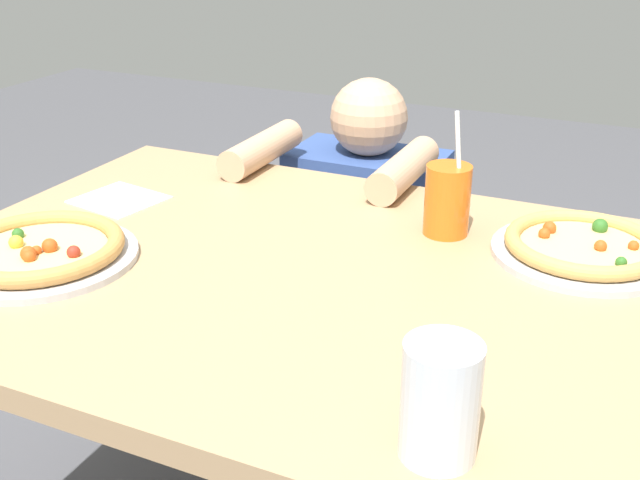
{
  "coord_description": "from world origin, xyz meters",
  "views": [
    {
      "loc": [
        0.53,
        -1.03,
        1.31
      ],
      "look_at": [
        0.03,
        0.06,
        0.78
      ],
      "focal_mm": 43.66,
      "sensor_mm": 36.0,
      "label": 1
    }
  ],
  "objects_px": {
    "drink_cup_colored": "(447,200)",
    "diner_seated": "(364,270)",
    "pizza_far": "(583,247)",
    "water_cup_clear": "(440,400)",
    "pizza_near": "(40,251)"
  },
  "relations": [
    {
      "from": "pizza_near",
      "to": "water_cup_clear",
      "type": "height_order",
      "value": "water_cup_clear"
    },
    {
      "from": "drink_cup_colored",
      "to": "pizza_far",
      "type": "bearing_deg",
      "value": -0.05
    },
    {
      "from": "drink_cup_colored",
      "to": "water_cup_clear",
      "type": "distance_m",
      "value": 0.62
    },
    {
      "from": "pizza_far",
      "to": "water_cup_clear",
      "type": "bearing_deg",
      "value": -97.31
    },
    {
      "from": "pizza_near",
      "to": "water_cup_clear",
      "type": "relative_size",
      "value": 2.33
    },
    {
      "from": "pizza_near",
      "to": "diner_seated",
      "type": "distance_m",
      "value": 0.94
    },
    {
      "from": "diner_seated",
      "to": "pizza_far",
      "type": "bearing_deg",
      "value": -37.59
    },
    {
      "from": "water_cup_clear",
      "to": "diner_seated",
      "type": "height_order",
      "value": "diner_seated"
    },
    {
      "from": "water_cup_clear",
      "to": "diner_seated",
      "type": "xyz_separation_m",
      "value": [
        -0.49,
        1.03,
        -0.4
      ]
    },
    {
      "from": "pizza_far",
      "to": "water_cup_clear",
      "type": "relative_size",
      "value": 2.21
    },
    {
      "from": "pizza_far",
      "to": "water_cup_clear",
      "type": "distance_m",
      "value": 0.6
    },
    {
      "from": "pizza_far",
      "to": "drink_cup_colored",
      "type": "distance_m",
      "value": 0.24
    },
    {
      "from": "pizza_near",
      "to": "water_cup_clear",
      "type": "xyz_separation_m",
      "value": [
        0.75,
        -0.2,
        0.05
      ]
    },
    {
      "from": "pizza_far",
      "to": "water_cup_clear",
      "type": "xyz_separation_m",
      "value": [
        -0.08,
        -0.59,
        0.05
      ]
    },
    {
      "from": "drink_cup_colored",
      "to": "diner_seated",
      "type": "xyz_separation_m",
      "value": [
        -0.32,
        0.43,
        -0.4
      ]
    }
  ]
}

